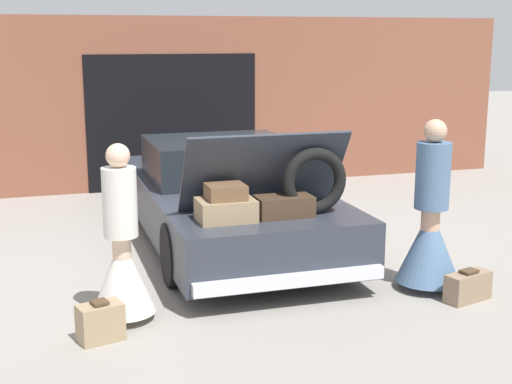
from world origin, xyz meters
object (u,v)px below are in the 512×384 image
object	(u,v)px
person_left	(122,259)
person_right	(430,230)
suitcase_beside_right_person	(468,287)
suitcase_beside_left_person	(100,322)
car	(225,197)

from	to	relation	value
person_left	person_right	size ratio (longest dim) A/B	0.93
person_left	suitcase_beside_right_person	xyz separation A→B (m)	(3.20, -0.51, -0.43)
suitcase_beside_left_person	person_left	bearing A→B (deg)	58.89
car	suitcase_beside_left_person	bearing A→B (deg)	-124.55
person_left	suitcase_beside_left_person	world-z (taller)	person_left
person_right	suitcase_beside_right_person	world-z (taller)	person_right
car	suitcase_beside_right_person	size ratio (longest dim) A/B	9.17
car	person_left	distance (m)	2.61
person_right	suitcase_beside_left_person	bearing A→B (deg)	82.04
person_left	suitcase_beside_right_person	size ratio (longest dim) A/B	3.09
car	person_left	size ratio (longest dim) A/B	2.97
car	person_left	xyz separation A→B (m)	(-1.50, -2.13, 0.00)
person_right	car	bearing A→B (deg)	20.63
car	suitcase_beside_right_person	world-z (taller)	car
person_left	person_right	bearing A→B (deg)	80.76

